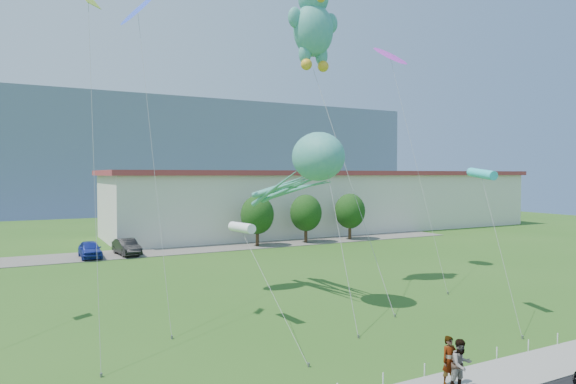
{
  "coord_description": "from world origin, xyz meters",
  "views": [
    {
      "loc": [
        -12.71,
        -16.01,
        7.76
      ],
      "look_at": [
        -0.02,
        8.0,
        6.81
      ],
      "focal_mm": 32.0,
      "sensor_mm": 36.0,
      "label": 1
    }
  ],
  "objects_px": {
    "pedestrian_right": "(461,365)",
    "parked_car_blue": "(90,249)",
    "teddy_bear_kite": "(313,23)",
    "octopus_kite": "(307,169)",
    "pedestrian_left": "(450,360)",
    "warehouse": "(332,200)",
    "parked_car_black": "(127,247)"
  },
  "relations": [
    {
      "from": "octopus_kite",
      "to": "pedestrian_right",
      "type": "bearing_deg",
      "value": -96.49
    },
    {
      "from": "warehouse",
      "to": "parked_car_black",
      "type": "relative_size",
      "value": 13.19
    },
    {
      "from": "pedestrian_left",
      "to": "octopus_kite",
      "type": "height_order",
      "value": "octopus_kite"
    },
    {
      "from": "parked_car_blue",
      "to": "teddy_bear_kite",
      "type": "height_order",
      "value": "teddy_bear_kite"
    },
    {
      "from": "pedestrian_right",
      "to": "parked_car_blue",
      "type": "xyz_separation_m",
      "value": [
        -8.0,
        37.08,
        -0.17
      ]
    },
    {
      "from": "pedestrian_left",
      "to": "teddy_bear_kite",
      "type": "bearing_deg",
      "value": 82.07
    },
    {
      "from": "octopus_kite",
      "to": "teddy_bear_kite",
      "type": "distance_m",
      "value": 11.03
    },
    {
      "from": "octopus_kite",
      "to": "teddy_bear_kite",
      "type": "xyz_separation_m",
      "value": [
        2.67,
        3.83,
        10.0
      ]
    },
    {
      "from": "warehouse",
      "to": "octopus_kite",
      "type": "relative_size",
      "value": 4.87
    },
    {
      "from": "warehouse",
      "to": "pedestrian_right",
      "type": "bearing_deg",
      "value": -117.9
    },
    {
      "from": "parked_car_blue",
      "to": "octopus_kite",
      "type": "bearing_deg",
      "value": -67.75
    },
    {
      "from": "pedestrian_left",
      "to": "parked_car_blue",
      "type": "xyz_separation_m",
      "value": [
        -7.97,
        36.56,
        -0.16
      ]
    },
    {
      "from": "parked_car_black",
      "to": "pedestrian_right",
      "type": "bearing_deg",
      "value": -89.3
    },
    {
      "from": "pedestrian_right",
      "to": "parked_car_black",
      "type": "relative_size",
      "value": 0.39
    },
    {
      "from": "pedestrian_left",
      "to": "pedestrian_right",
      "type": "distance_m",
      "value": 0.52
    },
    {
      "from": "pedestrian_right",
      "to": "octopus_kite",
      "type": "distance_m",
      "value": 15.38
    },
    {
      "from": "pedestrian_right",
      "to": "teddy_bear_kite",
      "type": "bearing_deg",
      "value": 81.32
    },
    {
      "from": "teddy_bear_kite",
      "to": "parked_car_black",
      "type": "bearing_deg",
      "value": 114.27
    },
    {
      "from": "parked_car_blue",
      "to": "parked_car_black",
      "type": "height_order",
      "value": "parked_car_blue"
    },
    {
      "from": "warehouse",
      "to": "octopus_kite",
      "type": "bearing_deg",
      "value": -124.93
    },
    {
      "from": "warehouse",
      "to": "teddy_bear_kite",
      "type": "height_order",
      "value": "teddy_bear_kite"
    },
    {
      "from": "pedestrian_left",
      "to": "parked_car_black",
      "type": "bearing_deg",
      "value": 103.44
    },
    {
      "from": "pedestrian_right",
      "to": "octopus_kite",
      "type": "xyz_separation_m",
      "value": [
        1.55,
        13.59,
        7.04
      ]
    },
    {
      "from": "warehouse",
      "to": "parked_car_black",
      "type": "height_order",
      "value": "warehouse"
    },
    {
      "from": "parked_car_blue",
      "to": "octopus_kite",
      "type": "height_order",
      "value": "octopus_kite"
    },
    {
      "from": "pedestrian_right",
      "to": "warehouse",
      "type": "bearing_deg",
      "value": 67.05
    },
    {
      "from": "pedestrian_left",
      "to": "octopus_kite",
      "type": "bearing_deg",
      "value": 89.31
    },
    {
      "from": "warehouse",
      "to": "octopus_kite",
      "type": "height_order",
      "value": "octopus_kite"
    },
    {
      "from": "pedestrian_right",
      "to": "parked_car_black",
      "type": "xyz_separation_m",
      "value": [
        -4.7,
        37.2,
        -0.18
      ]
    },
    {
      "from": "pedestrian_right",
      "to": "parked_car_blue",
      "type": "height_order",
      "value": "pedestrian_right"
    },
    {
      "from": "teddy_bear_kite",
      "to": "pedestrian_left",
      "type": "bearing_deg",
      "value": -104.12
    },
    {
      "from": "parked_car_blue",
      "to": "warehouse",
      "type": "bearing_deg",
      "value": 16.93
    }
  ]
}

